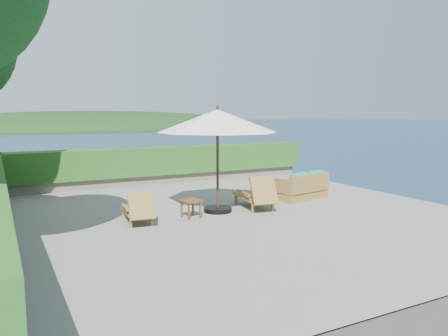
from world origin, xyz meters
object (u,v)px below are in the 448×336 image
lounge_right (256,194)px  wicker_loveseat (301,188)px  lounge_left (138,209)px  patio_umbrella (217,122)px  side_table (191,203)px

lounge_right → wicker_loveseat: size_ratio=0.93×
lounge_left → lounge_right: 3.32m
patio_umbrella → side_table: bearing=-162.7°
lounge_left → wicker_loveseat: size_ratio=0.78×
lounge_right → side_table: 1.99m
lounge_right → side_table: lounge_right is taller
patio_umbrella → side_table: size_ratio=8.30×
side_table → wicker_loveseat: wicker_loveseat is taller
side_table → wicker_loveseat: (3.98, 0.69, -0.05)m
patio_umbrella → side_table: patio_umbrella is taller
lounge_right → side_table: (-1.99, -0.12, -0.02)m
patio_umbrella → wicker_loveseat: (3.08, 0.42, -2.05)m
patio_umbrella → wicker_loveseat: bearing=7.7°
side_table → lounge_left: bearing=175.9°
side_table → wicker_loveseat: size_ratio=0.26×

